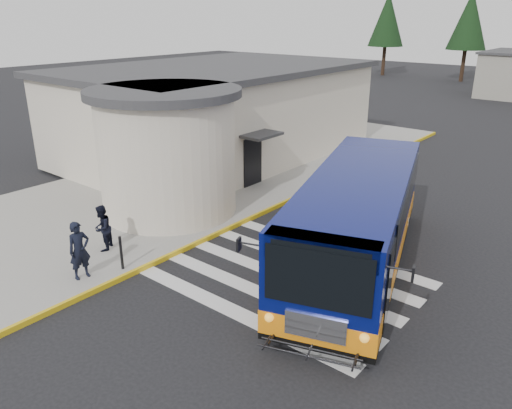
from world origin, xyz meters
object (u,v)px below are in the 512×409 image
Objects in this scene: pedestrian_a at (79,250)px; pedestrian_b at (102,228)px; bollard at (121,253)px; transit_bus at (356,225)px.

pedestrian_b is (-1.10, 1.52, -0.11)m from pedestrian_a.
pedestrian_a reaches higher than bollard.
bollard is (0.48, 1.08, -0.34)m from pedestrian_a.
transit_bus is at bearing -36.38° from pedestrian_a.
pedestrian_b is (-6.90, -4.44, -0.52)m from transit_bus.
pedestrian_a is 1.23m from bollard.
pedestrian_a is at bearing 3.37° from pedestrian_b.
transit_bus reaches higher than pedestrian_a.
transit_bus is 10.09× the size of bollard.
pedestrian_a reaches higher than pedestrian_b.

